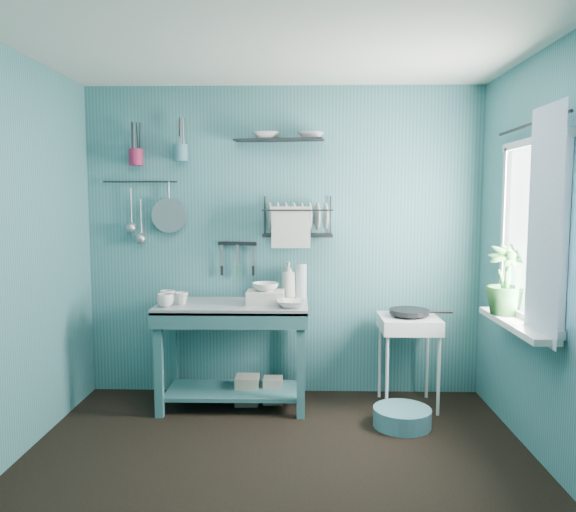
{
  "coord_description": "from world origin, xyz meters",
  "views": [
    {
      "loc": [
        0.14,
        -3.07,
        1.59
      ],
      "look_at": [
        0.05,
        0.85,
        1.2
      ],
      "focal_mm": 35.0,
      "sensor_mm": 36.0,
      "label": 1
    }
  ],
  "objects_px": {
    "work_counter": "(233,355)",
    "colander": "(169,215)",
    "utensil_cup_magenta": "(136,157)",
    "storage_tin_large": "(247,390)",
    "water_bottle": "(301,281)",
    "frying_pan": "(409,312)",
    "utensil_cup_teal": "(181,153)",
    "storage_tin_small": "(273,390)",
    "mug_left": "(165,300)",
    "potted_plant": "(506,280)",
    "floor_basin": "(402,417)",
    "hotplate_stand": "(408,361)",
    "mug_right": "(168,297)",
    "dish_rack": "(298,216)",
    "mug_mid": "(182,298)",
    "wash_tub": "(265,297)",
    "soap_bottle": "(288,280)"
  },
  "relations": [
    {
      "from": "work_counter",
      "to": "colander",
      "type": "height_order",
      "value": "colander"
    },
    {
      "from": "utensil_cup_magenta",
      "to": "storage_tin_large",
      "type": "height_order",
      "value": "utensil_cup_magenta"
    },
    {
      "from": "water_bottle",
      "to": "frying_pan",
      "type": "distance_m",
      "value": 0.87
    },
    {
      "from": "utensil_cup_teal",
      "to": "storage_tin_large",
      "type": "distance_m",
      "value": 1.94
    },
    {
      "from": "utensil_cup_teal",
      "to": "storage_tin_small",
      "type": "distance_m",
      "value": 2.02
    },
    {
      "from": "mug_left",
      "to": "storage_tin_large",
      "type": "xyz_separation_m",
      "value": [
        0.58,
        0.21,
        -0.75
      ]
    },
    {
      "from": "utensil_cup_magenta",
      "to": "frying_pan",
      "type": "bearing_deg",
      "value": -6.5
    },
    {
      "from": "storage_tin_small",
      "to": "mug_left",
      "type": "bearing_deg",
      "value": -162.9
    },
    {
      "from": "utensil_cup_magenta",
      "to": "storage_tin_small",
      "type": "xyz_separation_m",
      "value": [
        1.1,
        -0.2,
        -1.83
      ]
    },
    {
      "from": "potted_plant",
      "to": "floor_basin",
      "type": "xyz_separation_m",
      "value": [
        -0.65,
        0.12,
        -1.0
      ]
    },
    {
      "from": "work_counter",
      "to": "water_bottle",
      "type": "xyz_separation_m",
      "value": [
        0.52,
        0.22,
        0.54
      ]
    },
    {
      "from": "work_counter",
      "to": "hotplate_stand",
      "type": "bearing_deg",
      "value": 5.78
    },
    {
      "from": "mug_right",
      "to": "dish_rack",
      "type": "relative_size",
      "value": 0.22
    },
    {
      "from": "water_bottle",
      "to": "floor_basin",
      "type": "relative_size",
      "value": 0.69
    },
    {
      "from": "water_bottle",
      "to": "utensil_cup_magenta",
      "type": "relative_size",
      "value": 2.15
    },
    {
      "from": "mug_mid",
      "to": "floor_basin",
      "type": "distance_m",
      "value": 1.82
    },
    {
      "from": "work_counter",
      "to": "mug_right",
      "type": "height_order",
      "value": "mug_right"
    },
    {
      "from": "wash_tub",
      "to": "mug_mid",
      "type": "bearing_deg",
      "value": -176.37
    },
    {
      "from": "mug_mid",
      "to": "storage_tin_large",
      "type": "distance_m",
      "value": 0.89
    },
    {
      "from": "utensil_cup_magenta",
      "to": "storage_tin_small",
      "type": "bearing_deg",
      "value": -10.15
    },
    {
      "from": "wash_tub",
      "to": "storage_tin_small",
      "type": "xyz_separation_m",
      "value": [
        0.05,
        0.1,
        -0.76
      ]
    },
    {
      "from": "mug_right",
      "to": "frying_pan",
      "type": "bearing_deg",
      "value": 1.0
    },
    {
      "from": "mug_mid",
      "to": "potted_plant",
      "type": "xyz_separation_m",
      "value": [
        2.26,
        -0.43,
        0.21
      ]
    },
    {
      "from": "soap_bottle",
      "to": "storage_tin_small",
      "type": "height_order",
      "value": "soap_bottle"
    },
    {
      "from": "storage_tin_large",
      "to": "soap_bottle",
      "type": "bearing_deg",
      "value": 25.11
    },
    {
      "from": "potted_plant",
      "to": "floor_basin",
      "type": "height_order",
      "value": "potted_plant"
    },
    {
      "from": "dish_rack",
      "to": "wash_tub",
      "type": "bearing_deg",
      "value": -134.3
    },
    {
      "from": "potted_plant",
      "to": "water_bottle",
      "type": "bearing_deg",
      "value": 152.56
    },
    {
      "from": "mug_mid",
      "to": "hotplate_stand",
      "type": "bearing_deg",
      "value": 3.06
    },
    {
      "from": "work_counter",
      "to": "utensil_cup_magenta",
      "type": "distance_m",
      "value": 1.75
    },
    {
      "from": "water_bottle",
      "to": "utensil_cup_teal",
      "type": "height_order",
      "value": "utensil_cup_teal"
    },
    {
      "from": "mug_left",
      "to": "mug_right",
      "type": "relative_size",
      "value": 1.0
    },
    {
      "from": "work_counter",
      "to": "utensil_cup_teal",
      "type": "xyz_separation_m",
      "value": [
        -0.44,
        0.28,
        1.56
      ]
    },
    {
      "from": "potted_plant",
      "to": "hotplate_stand",
      "type": "bearing_deg",
      "value": 135.89
    },
    {
      "from": "utensil_cup_teal",
      "to": "colander",
      "type": "distance_m",
      "value": 0.51
    },
    {
      "from": "potted_plant",
      "to": "storage_tin_small",
      "type": "bearing_deg",
      "value": 160.28
    },
    {
      "from": "dish_rack",
      "to": "potted_plant",
      "type": "bearing_deg",
      "value": -27.12
    },
    {
      "from": "water_bottle",
      "to": "potted_plant",
      "type": "bearing_deg",
      "value": -27.44
    },
    {
      "from": "storage_tin_large",
      "to": "storage_tin_small",
      "type": "bearing_deg",
      "value": 8.53
    },
    {
      "from": "potted_plant",
      "to": "soap_bottle",
      "type": "bearing_deg",
      "value": 154.83
    },
    {
      "from": "hotplate_stand",
      "to": "utensil_cup_teal",
      "type": "height_order",
      "value": "utensil_cup_teal"
    },
    {
      "from": "frying_pan",
      "to": "colander",
      "type": "bearing_deg",
      "value": 171.77
    },
    {
      "from": "dish_rack",
      "to": "utensil_cup_teal",
      "type": "height_order",
      "value": "utensil_cup_teal"
    },
    {
      "from": "mug_mid",
      "to": "frying_pan",
      "type": "height_order",
      "value": "mug_mid"
    },
    {
      "from": "utensil_cup_magenta",
      "to": "colander",
      "type": "bearing_deg",
      "value": 6.89
    },
    {
      "from": "work_counter",
      "to": "potted_plant",
      "type": "height_order",
      "value": "potted_plant"
    },
    {
      "from": "soap_bottle",
      "to": "dish_rack",
      "type": "distance_m",
      "value": 0.51
    },
    {
      "from": "water_bottle",
      "to": "storage_tin_small",
      "type": "bearing_deg",
      "value": -147.53
    },
    {
      "from": "utensil_cup_magenta",
      "to": "wash_tub",
      "type": "bearing_deg",
      "value": -15.8
    },
    {
      "from": "frying_pan",
      "to": "utensil_cup_magenta",
      "type": "relative_size",
      "value": 2.31
    }
  ]
}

